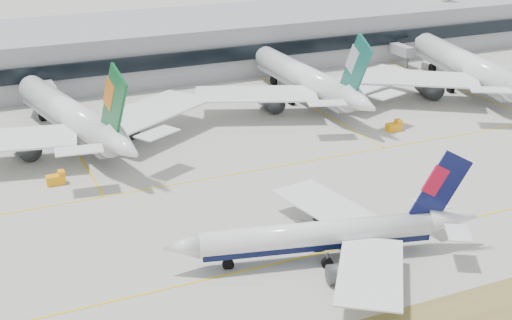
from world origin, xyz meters
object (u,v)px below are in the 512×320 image
taxiing_airliner (328,235)px  terminal (122,49)px  widebody_eva (72,117)px  widebody_cathay (307,81)px  widebody_china_air (470,68)px  hangar (485,21)px

taxiing_airliner → terminal: size_ratio=0.18×
widebody_eva → terminal: widebody_eva is taller
terminal → taxiing_airliner: bearing=-89.7°
widebody_cathay → widebody_china_air: (44.66, -9.00, 0.58)m
taxiing_airliner → widebody_china_air: size_ratio=0.71×
terminal → widebody_cathay: bearing=-54.2°
taxiing_airliner → widebody_eva: (-25.88, 66.78, 2.24)m
taxiing_airliner → hangar: bearing=-124.4°
taxiing_airliner → widebody_china_air: 101.84m
taxiing_airliner → widebody_cathay: bearing=-102.9°
widebody_eva → taxiing_airliner: bearing=-169.6°
terminal → hangar: size_ratio=3.08×
taxiing_airliner → widebody_cathay: 80.42m
widebody_eva → widebody_china_air: 105.62m
widebody_china_air → terminal: (-80.27, 58.29, 0.73)m
taxiing_airliner → widebody_eva: widebody_eva is taller
taxiing_airliner → hangar: hangar is taller
widebody_eva → widebody_china_air: size_ratio=0.93×
taxiing_airliner → hangar: (153.98, 141.81, -3.90)m
widebody_eva → hangar: hangar is taller
widebody_eva → terminal: 60.43m
widebody_cathay → hangar: bearing=-59.6°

